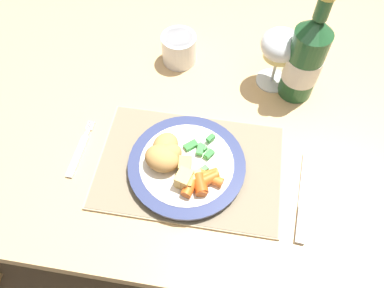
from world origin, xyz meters
The scene contains 13 objects.
ground_plane centered at (0.00, 0.00, 0.00)m, with size 6.00×6.00×0.00m, color brown.
dining_table centered at (0.00, 0.00, 0.66)m, with size 1.48×0.87×0.74m.
placemat centered at (0.01, -0.20, 0.74)m, with size 0.37×0.25×0.01m.
dinner_plate centered at (0.01, -0.21, 0.76)m, with size 0.23×0.23×0.02m.
breaded_croquettes centered at (-0.04, -0.20, 0.79)m, with size 0.08×0.10×0.04m.
green_beans_pile centered at (0.03, -0.18, 0.77)m, with size 0.06×0.09×0.01m.
glazed_carrots centered at (0.04, -0.25, 0.78)m, with size 0.08×0.07×0.02m.
fork centered at (-0.22, -0.20, 0.74)m, with size 0.02×0.14×0.01m.
table_knife centered at (0.24, -0.25, 0.74)m, with size 0.03×0.19×0.01m.
wine_glass centered at (0.16, 0.06, 0.84)m, with size 0.09×0.09×0.14m.
bottle centered at (0.21, 0.04, 0.84)m, with size 0.08×0.08×0.26m.
roast_potatoes centered at (0.01, -0.24, 0.78)m, with size 0.05×0.06×0.03m.
drinking_cup centered at (-0.06, 0.09, 0.78)m, with size 0.08×0.08×0.07m.
Camera 1 is at (0.07, -0.56, 1.40)m, focal length 35.00 mm.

